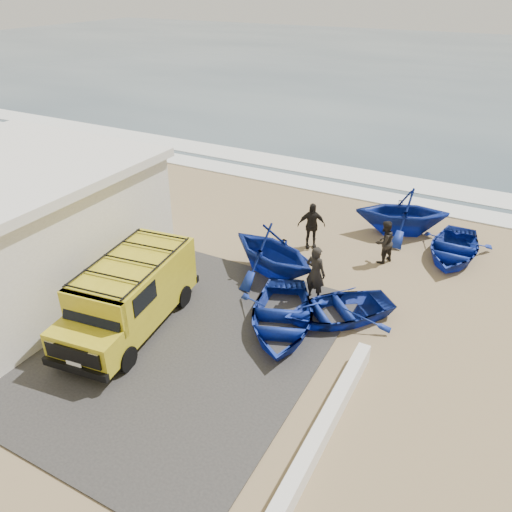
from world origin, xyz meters
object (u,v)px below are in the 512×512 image
at_px(fisherman_front, 315,273).
at_px(fisherman_back, 311,226).
at_px(parapet, 326,424).
at_px(fisherman_middle, 384,242).
at_px(van, 130,293).
at_px(boat_far_left, 402,211).
at_px(boat_mid_left, 272,251).
at_px(boat_mid_right, 453,248).
at_px(boat_near_left, 281,317).
at_px(boat_near_right, 337,309).

xyz_separation_m(fisherman_front, fisherman_back, (-1.56, 3.38, -0.04)).
xyz_separation_m(parapet, fisherman_middle, (-1.11, 8.79, 0.58)).
relative_size(van, fisherman_front, 2.75).
relative_size(parapet, fisherman_middle, 3.53).
height_order(boat_far_left, fisherman_back, boat_far_left).
distance_m(van, fisherman_back, 8.00).
height_order(boat_mid_left, fisherman_back, boat_mid_left).
bearing_deg(boat_mid_right, fisherman_front, -125.23).
distance_m(van, boat_far_left, 11.91).
bearing_deg(fisherman_back, fisherman_middle, -26.23).
xyz_separation_m(boat_mid_left, boat_far_left, (3.30, 5.63, 0.02)).
bearing_deg(boat_mid_right, boat_near_left, -118.63).
bearing_deg(boat_far_left, boat_near_right, -23.93).
xyz_separation_m(van, fisherman_middle, (5.76, 7.65, -0.36)).
relative_size(boat_near_left, boat_near_right, 1.14).
height_order(boat_near_right, fisherman_back, fisherman_back).
bearing_deg(boat_far_left, fisherman_middle, -21.81).
relative_size(boat_near_right, fisherman_front, 1.83).
height_order(van, boat_mid_left, van).
distance_m(van, boat_mid_right, 12.34).
height_order(boat_mid_left, boat_far_left, boat_far_left).
bearing_deg(boat_near_right, boat_near_left, -92.02).
distance_m(boat_mid_left, boat_far_left, 6.53).
height_order(boat_near_right, boat_far_left, boat_far_left).
distance_m(parapet, boat_near_left, 4.20).
bearing_deg(boat_near_left, van, -174.90).
height_order(boat_near_left, boat_mid_left, boat_mid_left).
height_order(boat_near_right, fisherman_middle, fisherman_middle).
bearing_deg(fisherman_middle, parapet, 36.32).
relative_size(van, boat_mid_right, 1.44).
bearing_deg(parapet, boat_mid_left, 126.72).
distance_m(boat_mid_left, fisherman_middle, 4.38).
distance_m(fisherman_front, fisherman_back, 3.73).
distance_m(boat_near_left, fisherman_front, 2.13).
relative_size(boat_far_left, fisherman_back, 2.02).
distance_m(van, fisherman_front, 6.02).
distance_m(boat_near_left, fisherman_back, 5.59).
relative_size(parapet, boat_far_left, 1.56).
height_order(van, fisherman_back, van).
xyz_separation_m(boat_mid_left, fisherman_front, (1.98, -0.72, 0.00)).
bearing_deg(parapet, fisherman_back, 115.04).
bearing_deg(fisherman_middle, fisherman_front, 8.54).
bearing_deg(van, parapet, -16.84).
xyz_separation_m(boat_near_left, fisherman_front, (0.27, 2.03, 0.57)).
bearing_deg(boat_near_left, boat_near_right, 21.78).
bearing_deg(fisherman_back, van, -140.93).
xyz_separation_m(parapet, fisherman_back, (-4.02, 8.60, 0.68)).
distance_m(parapet, fisherman_back, 9.52).
bearing_deg(parapet, fisherman_front, 115.17).
bearing_deg(boat_mid_left, boat_near_left, -129.30).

